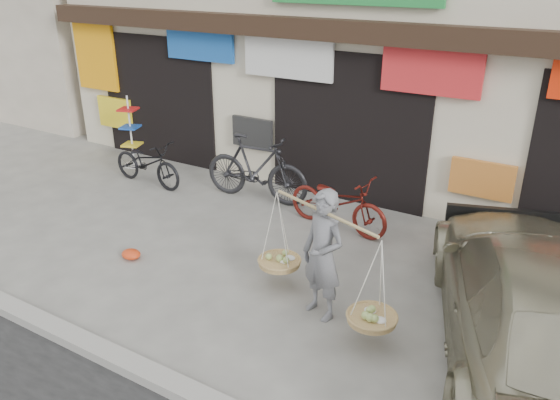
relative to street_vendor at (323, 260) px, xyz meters
The scene contains 9 objects.
ground 1.50m from the street_vendor, behind, with size 70.00×70.00×0.00m, color gray.
kerb 2.48m from the street_vendor, 122.74° to the right, with size 70.00×0.25×0.12m, color gray.
street_vendor is the anchor object (origin of this frame).
bike_0 5.41m from the street_vendor, 156.46° to the left, with size 0.60×1.73×0.91m, color black.
bike_1 3.75m from the street_vendor, 135.64° to the left, with size 0.58×2.07×1.24m, color black.
bike_2 2.47m from the street_vendor, 110.69° to the left, with size 0.64×1.83×0.96m, color #55140E.
suv 2.45m from the street_vendor, 10.40° to the left, with size 3.58×5.50×1.48m.
display_rack 6.63m from the street_vendor, 154.94° to the left, with size 0.47×0.47×1.54m.
red_bag 3.17m from the street_vendor, behind, with size 0.31×0.25×0.14m, color red.
Camera 1 is at (3.80, -5.21, 4.08)m, focal length 35.00 mm.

